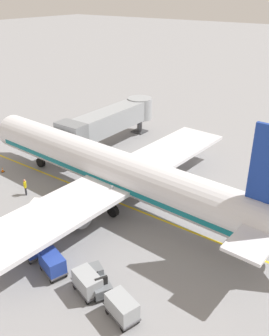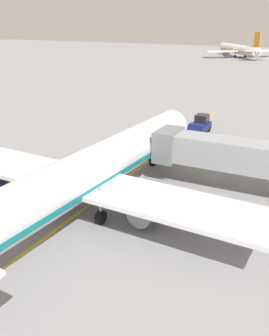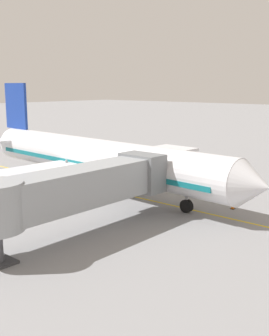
{
  "view_description": "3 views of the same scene",
  "coord_description": "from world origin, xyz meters",
  "px_view_note": "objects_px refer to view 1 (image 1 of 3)",
  "views": [
    {
      "loc": [
        -23.14,
        -19.35,
        18.37
      ],
      "look_at": [
        2.52,
        -0.49,
        2.69
      ],
      "focal_mm": 39.19,
      "sensor_mm": 36.0,
      "label": 1
    },
    {
      "loc": [
        16.69,
        -23.83,
        14.94
      ],
      "look_at": [
        2.21,
        4.65,
        2.35
      ],
      "focal_mm": 40.88,
      "sensor_mm": 36.0,
      "label": 2
    },
    {
      "loc": [
        28.85,
        30.42,
        10.29
      ],
      "look_at": [
        -2.04,
        3.26,
        2.24
      ],
      "focal_mm": 44.95,
      "sensor_mm": 36.0,
      "label": 3
    }
  ],
  "objects_px": {
    "safety_cone_nose_left": "(2,170)",
    "baggage_tug_trailing": "(98,281)",
    "ground_crew_wing_walker": "(25,186)",
    "jet_bridge": "(111,120)",
    "baggage_tug_lead": "(44,208)",
    "baggage_cart_tail_end": "(122,307)",
    "ground_crew_loader": "(74,219)",
    "baggage_cart_front": "(31,245)",
    "baggage_cart_second_in_train": "(52,263)",
    "baggage_cart_third_in_train": "(87,282)",
    "parked_airliner": "(115,170)"
  },
  "relations": [
    {
      "from": "safety_cone_nose_left",
      "to": "baggage_tug_trailing",
      "type": "bearing_deg",
      "value": -109.04
    },
    {
      "from": "ground_crew_wing_walker",
      "to": "jet_bridge",
      "type": "bearing_deg",
      "value": 4.79
    },
    {
      "from": "baggage_tug_lead",
      "to": "safety_cone_nose_left",
      "type": "height_order",
      "value": "baggage_tug_lead"
    },
    {
      "from": "jet_bridge",
      "to": "baggage_cart_tail_end",
      "type": "bearing_deg",
      "value": -139.07
    },
    {
      "from": "ground_crew_loader",
      "to": "safety_cone_nose_left",
      "type": "height_order",
      "value": "ground_crew_loader"
    },
    {
      "from": "ground_crew_wing_walker",
      "to": "baggage_cart_front",
      "type": "bearing_deg",
      "value": -125.96
    },
    {
      "from": "baggage_tug_trailing",
      "to": "baggage_cart_second_in_train",
      "type": "relative_size",
      "value": 0.93
    },
    {
      "from": "baggage_tug_trailing",
      "to": "ground_crew_wing_walker",
      "type": "bearing_deg",
      "value": 69.4
    },
    {
      "from": "baggage_cart_second_in_train",
      "to": "safety_cone_nose_left",
      "type": "height_order",
      "value": "baggage_cart_second_in_train"
    },
    {
      "from": "baggage_cart_third_in_train",
      "to": "ground_crew_loader",
      "type": "distance_m",
      "value": 7.61
    },
    {
      "from": "baggage_tug_lead",
      "to": "baggage_cart_third_in_train",
      "type": "bearing_deg",
      "value": -115.98
    },
    {
      "from": "jet_bridge",
      "to": "baggage_cart_second_in_train",
      "type": "distance_m",
      "value": 23.97
    },
    {
      "from": "parked_airliner",
      "to": "baggage_tug_trailing",
      "type": "bearing_deg",
      "value": -147.09
    },
    {
      "from": "parked_airliner",
      "to": "jet_bridge",
      "type": "bearing_deg",
      "value": 41.41
    },
    {
      "from": "baggage_cart_tail_end",
      "to": "jet_bridge",
      "type": "bearing_deg",
      "value": 40.93
    },
    {
      "from": "baggage_cart_third_in_train",
      "to": "baggage_cart_tail_end",
      "type": "relative_size",
      "value": 1.0
    },
    {
      "from": "baggage_tug_lead",
      "to": "baggage_cart_tail_end",
      "type": "relative_size",
      "value": 0.93
    },
    {
      "from": "baggage_tug_lead",
      "to": "baggage_cart_tail_end",
      "type": "height_order",
      "value": "baggage_tug_lead"
    },
    {
      "from": "jet_bridge",
      "to": "baggage_cart_front",
      "type": "height_order",
      "value": "jet_bridge"
    },
    {
      "from": "ground_crew_loader",
      "to": "baggage_cart_front",
      "type": "bearing_deg",
      "value": 179.27
    },
    {
      "from": "baggage_cart_front",
      "to": "baggage_tug_trailing",
      "type": "bearing_deg",
      "value": -86.74
    },
    {
      "from": "baggage_tug_trailing",
      "to": "safety_cone_nose_left",
      "type": "bearing_deg",
      "value": 70.96
    },
    {
      "from": "baggage_tug_trailing",
      "to": "safety_cone_nose_left",
      "type": "distance_m",
      "value": 21.4
    },
    {
      "from": "baggage_cart_third_in_train",
      "to": "ground_crew_wing_walker",
      "type": "height_order",
      "value": "ground_crew_wing_walker"
    },
    {
      "from": "baggage_cart_front",
      "to": "ground_crew_loader",
      "type": "height_order",
      "value": "ground_crew_loader"
    },
    {
      "from": "baggage_tug_trailing",
      "to": "baggage_cart_front",
      "type": "height_order",
      "value": "baggage_tug_trailing"
    },
    {
      "from": "baggage_tug_lead",
      "to": "baggage_cart_third_in_train",
      "type": "distance_m",
      "value": 10.61
    },
    {
      "from": "baggage_tug_lead",
      "to": "baggage_cart_second_in_train",
      "type": "xyz_separation_m",
      "value": [
        -4.73,
        -6.27,
        0.24
      ]
    },
    {
      "from": "baggage_tug_lead",
      "to": "baggage_tug_trailing",
      "type": "relative_size",
      "value": 1.0
    },
    {
      "from": "parked_airliner",
      "to": "ground_crew_loader",
      "type": "height_order",
      "value": "parked_airliner"
    },
    {
      "from": "baggage_cart_second_in_train",
      "to": "baggage_cart_tail_end",
      "type": "bearing_deg",
      "value": -91.98
    },
    {
      "from": "parked_airliner",
      "to": "ground_crew_wing_walker",
      "type": "height_order",
      "value": "parked_airliner"
    },
    {
      "from": "ground_crew_wing_walker",
      "to": "ground_crew_loader",
      "type": "height_order",
      "value": "same"
    },
    {
      "from": "baggage_tug_lead",
      "to": "baggage_cart_third_in_train",
      "type": "relative_size",
      "value": 0.93
    },
    {
      "from": "baggage_tug_lead",
      "to": "ground_crew_wing_walker",
      "type": "height_order",
      "value": "ground_crew_wing_walker"
    },
    {
      "from": "ground_crew_wing_walker",
      "to": "safety_cone_nose_left",
      "type": "relative_size",
      "value": 2.86
    },
    {
      "from": "parked_airliner",
      "to": "baggage_cart_second_in_train",
      "type": "height_order",
      "value": "parked_airliner"
    },
    {
      "from": "baggage_cart_front",
      "to": "baggage_cart_third_in_train",
      "type": "relative_size",
      "value": 1.0
    },
    {
      "from": "baggage_tug_trailing",
      "to": "baggage_cart_tail_end",
      "type": "bearing_deg",
      "value": -108.91
    },
    {
      "from": "baggage_cart_second_in_train",
      "to": "baggage_tug_lead",
      "type": "bearing_deg",
      "value": 52.93
    },
    {
      "from": "baggage_cart_second_in_train",
      "to": "baggage_cart_third_in_train",
      "type": "bearing_deg",
      "value": -88.45
    },
    {
      "from": "parked_airliner",
      "to": "baggage_cart_second_in_train",
      "type": "bearing_deg",
      "value": -165.18
    },
    {
      "from": "safety_cone_nose_left",
      "to": "ground_crew_wing_walker",
      "type": "bearing_deg",
      "value": -105.36
    },
    {
      "from": "jet_bridge",
      "to": "safety_cone_nose_left",
      "type": "relative_size",
      "value": 26.77
    },
    {
      "from": "baggage_cart_front",
      "to": "ground_crew_wing_walker",
      "type": "height_order",
      "value": "ground_crew_wing_walker"
    },
    {
      "from": "jet_bridge",
      "to": "safety_cone_nose_left",
      "type": "distance_m",
      "value": 14.25
    },
    {
      "from": "ground_crew_loader",
      "to": "safety_cone_nose_left",
      "type": "xyz_separation_m",
      "value": [
        2.89,
        13.98,
        -0.66
      ]
    },
    {
      "from": "baggage_cart_tail_end",
      "to": "baggage_tug_lead",
      "type": "bearing_deg",
      "value": 68.66
    },
    {
      "from": "baggage_tug_trailing",
      "to": "baggage_cart_front",
      "type": "xyz_separation_m",
      "value": [
        -0.36,
        6.29,
        0.24
      ]
    },
    {
      "from": "baggage_cart_front",
      "to": "ground_crew_loader",
      "type": "xyz_separation_m",
      "value": [
        4.45,
        -0.06,
        0.0
      ]
    }
  ]
}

